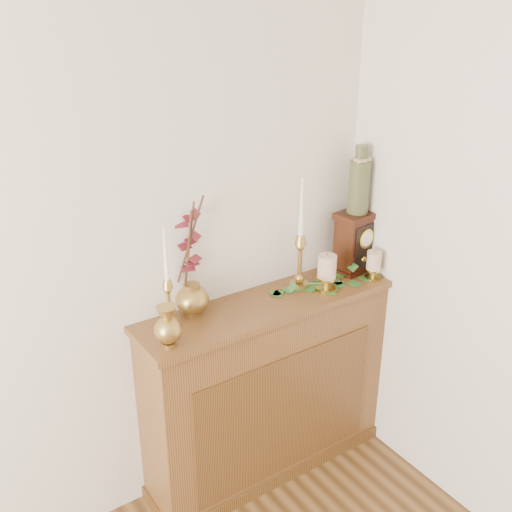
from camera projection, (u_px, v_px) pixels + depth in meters
console_shelf at (268, 392)px, 2.85m from camera, size 1.24×0.34×0.93m
candlestick_left at (168, 295)px, 2.40m from camera, size 0.07×0.07×0.43m
candlestick_center at (300, 253)px, 2.71m from camera, size 0.09×0.09×0.52m
bud_vase at (168, 327)px, 2.28m from camera, size 0.11×0.11×0.18m
ginger_jar at (189, 259)px, 2.49m from camera, size 0.22×0.23×0.53m
pillar_candle_left at (327, 271)px, 2.71m from camera, size 0.10×0.10×0.19m
pillar_candle_right at (374, 264)px, 2.82m from camera, size 0.08×0.08×0.15m
ivy_garland at (319, 289)px, 2.73m from camera, size 0.53×0.23×0.09m
mantel_clock at (355, 242)px, 2.89m from camera, size 0.21×0.16×0.30m
ceramic_vase at (359, 183)px, 2.78m from camera, size 0.10×0.10×0.32m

